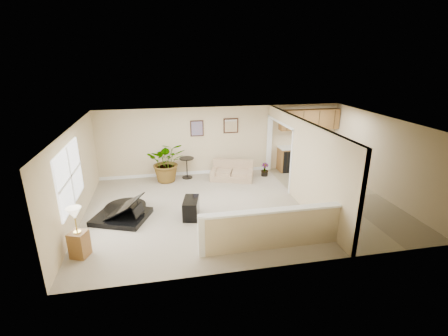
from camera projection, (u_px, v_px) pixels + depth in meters
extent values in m
plane|color=tan|center=(242.00, 206.00, 9.66)|extent=(9.00, 9.00, 0.00)
cube|color=beige|center=(223.00, 140.00, 12.02)|extent=(9.00, 0.04, 2.50)
cube|color=beige|center=(280.00, 214.00, 6.47)|extent=(9.00, 0.04, 2.50)
cube|color=beige|center=(75.00, 177.00, 8.42)|extent=(0.04, 6.00, 2.50)
cube|color=beige|center=(383.00, 157.00, 10.07)|extent=(0.04, 6.00, 2.50)
cube|color=white|center=(243.00, 123.00, 8.83)|extent=(9.00, 6.00, 0.04)
cube|color=#9B8E69|center=(339.00, 197.00, 10.23)|extent=(2.70, 6.00, 0.01)
cube|color=beige|center=(321.00, 176.00, 8.46)|extent=(0.12, 3.60, 2.50)
cube|color=beige|center=(282.00, 116.00, 10.87)|extent=(0.12, 2.35, 0.40)
cube|color=beige|center=(273.00, 230.00, 7.40)|extent=(3.30, 0.12, 0.95)
cube|color=white|center=(274.00, 210.00, 7.23)|extent=(3.40, 0.22, 0.05)
cube|color=white|center=(201.00, 236.00, 7.09)|extent=(0.14, 0.14, 1.00)
cube|color=white|center=(69.00, 176.00, 7.90)|extent=(0.05, 2.15, 1.45)
cube|color=#321B12|center=(197.00, 128.00, 11.66)|extent=(0.48, 0.03, 0.58)
cube|color=#986177|center=(197.00, 128.00, 11.64)|extent=(0.40, 0.01, 0.50)
cube|color=#321B12|center=(231.00, 126.00, 11.87)|extent=(0.55, 0.03, 0.55)
cube|color=white|center=(231.00, 126.00, 11.86)|extent=(0.46, 0.01, 0.46)
cube|color=brown|center=(307.00, 158.00, 12.61)|extent=(2.30, 0.60, 0.90)
cube|color=beige|center=(308.00, 147.00, 12.46)|extent=(2.36, 0.65, 0.04)
cube|color=black|center=(288.00, 160.00, 12.47)|extent=(0.60, 0.60, 0.84)
cube|color=brown|center=(309.00, 119.00, 12.23)|extent=(2.30, 0.35, 0.75)
cube|color=black|center=(119.00, 195.00, 8.63)|extent=(1.70, 1.59, 0.28)
cylinder|color=black|center=(116.00, 188.00, 9.09)|extent=(1.16, 1.16, 0.28)
cube|color=silver|center=(150.00, 194.00, 8.79)|extent=(0.54, 0.95, 0.02)
cube|color=black|center=(115.00, 185.00, 8.62)|extent=(1.39, 1.40, 0.63)
cube|color=black|center=(191.00, 208.00, 8.93)|extent=(0.55, 0.84, 0.52)
cube|color=tan|center=(232.00, 174.00, 11.68)|extent=(1.68, 1.29, 0.42)
cube|color=tan|center=(230.00, 160.00, 11.84)|extent=(1.46, 0.68, 0.44)
cube|color=tan|center=(214.00, 167.00, 11.46)|extent=(0.45, 0.85, 0.16)
cube|color=tan|center=(250.00, 165.00, 11.70)|extent=(0.45, 0.85, 0.16)
cylinder|color=black|center=(187.00, 177.00, 11.85)|extent=(0.38, 0.38, 0.03)
cylinder|color=black|center=(187.00, 168.00, 11.73)|extent=(0.04, 0.04, 0.73)
cylinder|color=black|center=(187.00, 158.00, 11.61)|extent=(0.52, 0.52, 0.03)
cylinder|color=black|center=(168.00, 177.00, 11.53)|extent=(0.41, 0.41, 0.29)
imported|color=#164A17|center=(167.00, 161.00, 11.34)|extent=(1.36, 1.20, 1.45)
cylinder|color=black|center=(265.00, 173.00, 12.03)|extent=(0.25, 0.25, 0.18)
imported|color=#164A17|center=(265.00, 169.00, 11.98)|extent=(0.34, 0.34, 0.49)
cube|color=brown|center=(79.00, 244.00, 7.15)|extent=(0.45, 0.45, 0.60)
cylinder|color=gold|center=(77.00, 232.00, 7.05)|extent=(0.16, 0.16, 0.02)
cylinder|color=gold|center=(76.00, 224.00, 6.98)|extent=(0.03, 0.03, 0.40)
cone|color=#F7EBC9|center=(74.00, 213.00, 6.90)|extent=(0.32, 0.32, 0.26)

